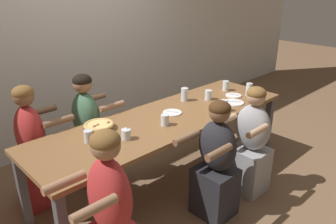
# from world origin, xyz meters

# --- Properties ---
(ground_plane) EXTENTS (18.00, 18.00, 0.00)m
(ground_plane) POSITION_xyz_m (0.00, 0.00, 0.00)
(ground_plane) COLOR brown
(ground_plane) RESTS_ON ground
(restaurant_back_panel) EXTENTS (10.00, 0.06, 3.20)m
(restaurant_back_panel) POSITION_xyz_m (0.00, 1.59, 1.60)
(restaurant_back_panel) COLOR silver
(restaurant_back_panel) RESTS_ON ground
(dining_table) EXTENTS (2.80, 0.84, 0.76)m
(dining_table) POSITION_xyz_m (0.00, 0.00, 0.69)
(dining_table) COLOR brown
(dining_table) RESTS_ON ground
(pizza_board_main) EXTENTS (0.29, 0.29, 0.06)m
(pizza_board_main) POSITION_xyz_m (-0.64, 0.23, 0.79)
(pizza_board_main) COLOR brown
(pizza_board_main) RESTS_ON dining_table
(empty_plate_a) EXTENTS (0.19, 0.19, 0.02)m
(empty_plate_a) POSITION_xyz_m (0.09, 0.04, 0.77)
(empty_plate_a) COLOR white
(empty_plate_a) RESTS_ON dining_table
(empty_plate_b) EXTENTS (0.22, 0.22, 0.02)m
(empty_plate_b) POSITION_xyz_m (0.78, -0.22, 0.77)
(empty_plate_b) COLOR white
(empty_plate_b) RESTS_ON dining_table
(empty_plate_c) EXTENTS (0.18, 0.18, 0.02)m
(empty_plate_c) POSITION_xyz_m (0.97, -0.08, 0.77)
(empty_plate_c) COLOR white
(empty_plate_c) RESTS_ON dining_table
(cocktail_glass_blue) EXTENTS (0.08, 0.08, 0.11)m
(cocktail_glass_blue) POSITION_xyz_m (-0.59, -0.11, 0.80)
(cocktail_glass_blue) COLOR silver
(cocktail_glass_blue) RESTS_ON dining_table
(drinking_glass_a) EXTENTS (0.07, 0.07, 0.12)m
(drinking_glass_a) POSITION_xyz_m (1.07, 0.11, 0.82)
(drinking_glass_a) COLOR silver
(drinking_glass_a) RESTS_ON dining_table
(drinking_glass_b) EXTENTS (0.08, 0.08, 0.11)m
(drinking_glass_b) POSITION_xyz_m (0.67, 0.05, 0.81)
(drinking_glass_b) COLOR silver
(drinking_glass_b) RESTS_ON dining_table
(drinking_glass_c) EXTENTS (0.07, 0.07, 0.14)m
(drinking_glass_c) POSITION_xyz_m (1.12, -0.18, 0.83)
(drinking_glass_c) COLOR silver
(drinking_glass_c) RESTS_ON dining_table
(drinking_glass_d) EXTENTS (0.08, 0.08, 0.10)m
(drinking_glass_d) POSITION_xyz_m (-0.16, -0.13, 0.81)
(drinking_glass_d) COLOR silver
(drinking_glass_d) RESTS_ON dining_table
(drinking_glass_e) EXTENTS (0.07, 0.07, 0.10)m
(drinking_glass_e) POSITION_xyz_m (-0.85, 0.06, 0.81)
(drinking_glass_e) COLOR silver
(drinking_glass_e) RESTS_ON dining_table
(drinking_glass_f) EXTENTS (0.08, 0.08, 0.15)m
(drinking_glass_f) POSITION_xyz_m (0.45, 0.21, 0.84)
(drinking_glass_f) COLOR silver
(drinking_glass_f) RESTS_ON dining_table
(drinking_glass_g) EXTENTS (0.07, 0.07, 0.12)m
(drinking_glass_g) POSITION_xyz_m (0.52, -0.29, 0.82)
(drinking_glass_g) COLOR silver
(drinking_glass_g) RESTS_ON dining_table
(diner_near_midright) EXTENTS (0.51, 0.40, 1.10)m
(diner_near_midright) POSITION_xyz_m (0.51, -0.64, 0.50)
(diner_near_midright) COLOR #99999E
(diner_near_midright) RESTS_ON ground
(diner_near_center) EXTENTS (0.51, 0.40, 1.10)m
(diner_near_center) POSITION_xyz_m (-0.03, -0.64, 0.50)
(diner_near_center) COLOR #232328
(diner_near_center) RESTS_ON ground
(diner_far_left) EXTENTS (0.51, 0.40, 1.18)m
(diner_far_left) POSITION_xyz_m (-1.10, 0.64, 0.54)
(diner_far_left) COLOR #B22D2D
(diner_far_left) RESTS_ON ground
(diner_far_midleft) EXTENTS (0.51, 0.40, 1.17)m
(diner_far_midleft) POSITION_xyz_m (-0.54, 0.64, 0.53)
(diner_far_midleft) COLOR #477556
(diner_far_midleft) RESTS_ON ground
(diner_near_left) EXTENTS (0.51, 0.40, 1.20)m
(diner_near_left) POSITION_xyz_m (-1.13, -0.64, 0.55)
(diner_near_left) COLOR #B22D2D
(diner_near_left) RESTS_ON ground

